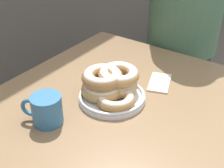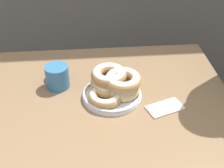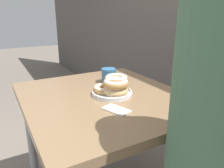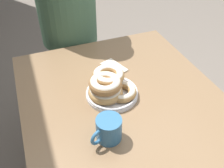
# 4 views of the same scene
# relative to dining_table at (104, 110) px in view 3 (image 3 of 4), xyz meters

# --- Properties ---
(dining_table) EXTENTS (0.91, 0.81, 0.72)m
(dining_table) POSITION_rel_dining_table_xyz_m (0.00, 0.00, 0.00)
(dining_table) COLOR #846647
(dining_table) RESTS_ON ground_plane
(donut_plate) EXTENTS (0.24, 0.22, 0.10)m
(donut_plate) POSITION_rel_dining_table_xyz_m (0.02, 0.05, 0.13)
(donut_plate) COLOR white
(donut_plate) RESTS_ON dining_table
(coffee_mug) EXTENTS (0.09, 0.12, 0.09)m
(coffee_mug) POSITION_rel_dining_table_xyz_m (-0.18, 0.13, 0.13)
(coffee_mug) COLOR teal
(coffee_mug) RESTS_ON dining_table
(napkin) EXTENTS (0.14, 0.11, 0.01)m
(napkin) POSITION_rel_dining_table_xyz_m (0.20, -0.04, 0.09)
(napkin) COLOR beige
(napkin) RESTS_ON dining_table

